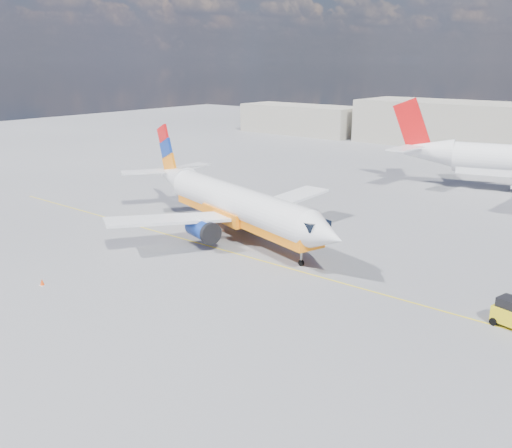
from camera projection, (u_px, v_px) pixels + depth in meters
The scene contains 5 objects.
ground at pixel (236, 271), 43.09m from camera, with size 240.00×240.00×0.00m, color slate.
taxi_line at pixel (261, 261), 45.31m from camera, with size 70.00×0.15×0.01m, color yellow.
terminal_annex at pixel (301, 119), 123.12m from camera, with size 26.00×10.00×6.00m, color #A69F8F.
main_jet at pixel (233, 203), 51.05m from camera, with size 29.61×22.58×8.96m.
traffic_cone at pixel (42, 282), 40.26m from camera, with size 0.35×0.35×0.50m.
Camera 1 is at (26.91, -30.19, 15.36)m, focal length 40.00 mm.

